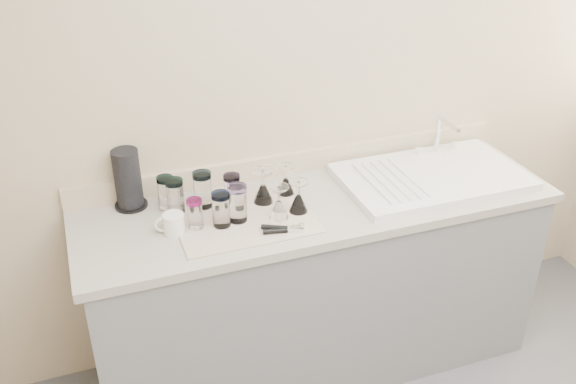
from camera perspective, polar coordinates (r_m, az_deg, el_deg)
name	(u,v)px	position (r m, az deg, el deg)	size (l,w,h in m)	color
room_envelope	(529,201)	(1.53, 20.66, -0.73)	(3.54, 3.50, 2.52)	#505055
counter_unit	(316,285)	(2.99, 2.53, -8.26)	(2.06, 0.62, 0.90)	slate
sink_unit	(432,176)	(2.96, 12.65, 1.40)	(0.82, 0.50, 0.22)	white
dish_towel	(244,218)	(2.61, -3.95, -2.35)	(0.55, 0.42, 0.01)	beige
tumbler_teal	(175,196)	(2.65, -9.99, -0.34)	(0.07, 0.07, 0.15)	white
tumbler_cyan	(203,189)	(2.67, -7.59, 0.23)	(0.08, 0.08, 0.16)	white
tumbler_purple	(232,190)	(2.67, -4.99, 0.17)	(0.07, 0.07, 0.14)	white
tumbler_magenta	(195,213)	(2.54, -8.26, -1.89)	(0.06, 0.06, 0.12)	white
tumbler_blue	(221,209)	(2.53, -5.96, -1.54)	(0.07, 0.07, 0.15)	white
tumbler_lavender	(237,203)	(2.55, -4.52, -0.98)	(0.08, 0.08, 0.16)	white
tumbler_extra	(166,192)	(2.69, -10.80, 0.01)	(0.07, 0.07, 0.14)	white
goblet_back_left	(263,191)	(2.69, -2.23, 0.08)	(0.08, 0.08, 0.15)	white
goblet_back_right	(286,184)	(2.76, -0.20, 0.72)	(0.07, 0.07, 0.13)	white
goblet_front_left	(279,207)	(2.58, -0.83, -1.34)	(0.08, 0.08, 0.14)	white
goblet_front_right	(298,201)	(2.62, 0.93, -0.81)	(0.08, 0.08, 0.14)	white
can_opener	(283,229)	(2.51, -0.44, -3.32)	(0.16, 0.10, 0.02)	silver
white_mug	(173,224)	(2.54, -10.18, -2.81)	(0.12, 0.10, 0.09)	white
paper_towel_roll	(128,180)	(2.72, -14.04, 1.07)	(0.14, 0.14, 0.26)	black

